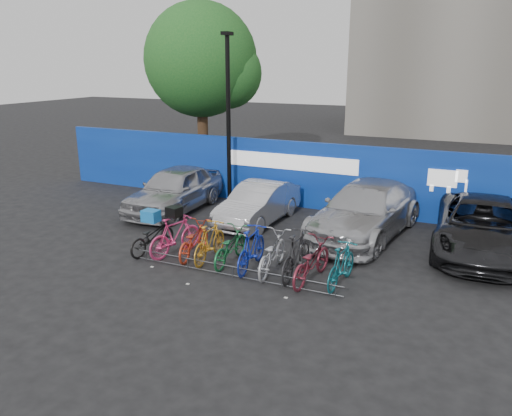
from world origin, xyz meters
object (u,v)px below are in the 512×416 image
Objects in this scene: bike_9 at (341,265)px; bike_4 at (230,246)px; tree at (206,63)px; car_2 at (366,210)px; car_3 at (483,227)px; lamppost at (228,115)px; bike_8 at (311,261)px; bike_0 at (152,237)px; bike_rack at (233,271)px; car_0 at (175,189)px; bike_5 at (251,248)px; bike_2 at (193,240)px; bike_7 at (296,254)px; car_1 at (258,204)px; bike_1 at (175,236)px; bike_3 at (210,242)px; bike_6 at (272,253)px.

bike_4 is at bearing 3.48° from bike_9.
tree is 11.73m from car_2.
tree is at bearing 151.36° from car_3.
bike_8 is (5.02, -5.41, -2.76)m from lamppost.
bike_0 is 0.87× the size of bike_8.
bike_rack is 1.21× the size of car_0.
bike_0 is 3.01m from bike_5.
bike_7 is at bearing 171.48° from bike_2.
bike_9 is (3.77, -3.56, -0.14)m from car_1.
bike_5 is (2.32, -0.04, 0.01)m from bike_1.
car_1 is 2.26× the size of bike_3.
bike_7 is at bearing -49.04° from lamppost.
bike_rack is 2.89× the size of bike_7.
car_1 is 3.64m from bike_1.
bike_1 is at bearing 4.72° from bike_8.
bike_1 is at bearing -0.13° from bike_7.
car_0 is 2.59× the size of bike_2.
bike_0 is at bearing 1.42° from bike_7.
car_3 is 6.50m from bike_5.
car_2 is at bearing -15.44° from lamppost.
bike_1 is (-2.12, 0.70, 0.39)m from bike_rack.
bike_2 is 2.35m from bike_6.
bike_rack is at bearing 26.43° from bike_7.
bike_rack is 3.11× the size of bike_4.
bike_2 is 3.43m from bike_8.
lamppost is at bearing -52.49° from tree.
bike_3 is (-3.29, -3.77, -0.26)m from car_2.
bike_0 is (-2.81, 0.59, 0.29)m from bike_rack.
bike_3 is (0.55, -0.07, 0.06)m from bike_2.
lamppost is 7.52m from bike_7.
bike_0 is at bearing 168.10° from bike_rack.
bike_1 is at bearing -78.45° from lamppost.
bike_6 is (2.86, 0.01, -0.04)m from bike_1.
bike_9 reaches higher than bike_4.
bike_rack is 1.09m from bike_6.
bike_2 is at bearing -154.25° from bike_1.
lamppost is 7.87m from bike_8.
bike_6 is 1.08m from bike_8.
bike_9 reaches higher than bike_0.
tree reaches higher than bike_3.
car_0 reaches higher than car_1.
bike_6 is (3.55, 0.12, 0.06)m from bike_0.
bike_4 is (6.30, -9.88, -4.60)m from tree.
car_2 reaches higher than bike_2.
bike_4 is (0.75, -3.46, -0.18)m from car_1.
bike_5 is (0.20, 0.66, 0.40)m from bike_rack.
bike_0 is (-1.58, -3.65, -0.20)m from car_1.
bike_rack is at bearing 174.89° from bike_0.
bike_4 is at bearing -74.65° from car_1.
bike_4 is at bearing -2.57° from bike_7.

